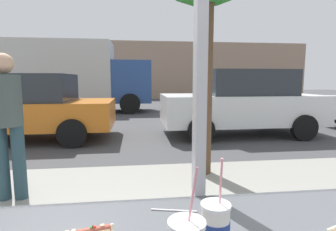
{
  "coord_description": "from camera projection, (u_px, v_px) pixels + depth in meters",
  "views": [
    {
      "loc": [
        -0.3,
        -1.12,
        1.47
      ],
      "look_at": [
        0.19,
        2.81,
        0.95
      ],
      "focal_mm": 28.57,
      "sensor_mm": 36.0,
      "label": 1
    }
  ],
  "objects": [
    {
      "name": "soda_cup_right",
      "position": [
        215.0,
        225.0,
        0.86
      ],
      "size": [
        0.1,
        0.1,
        0.31
      ],
      "color": "silver",
      "rests_on": "window_counter"
    },
    {
      "name": "building_facade_far",
      "position": [
        138.0,
        70.0,
        21.53
      ],
      "size": [
        28.0,
        1.2,
        4.52
      ],
      "primitive_type": "cube",
      "color": "gray",
      "rests_on": "ground"
    },
    {
      "name": "parked_car_white",
      "position": [
        241.0,
        102.0,
        7.2
      ],
      "size": [
        4.17,
        2.0,
        1.74
      ],
      "color": "silver",
      "rests_on": "ground"
    },
    {
      "name": "pedestrian",
      "position": [
        7.0,
        118.0,
        2.93
      ],
      "size": [
        0.32,
        0.32,
        1.63
      ],
      "color": "#27414B",
      "rests_on": "sidewalk_strip"
    },
    {
      "name": "ground_plane",
      "position": [
        144.0,
        123.0,
        9.21
      ],
      "size": [
        60.0,
        60.0,
        0.0
      ],
      "primitive_type": "plane",
      "color": "#424244"
    },
    {
      "name": "parked_car_orange",
      "position": [
        25.0,
        107.0,
        6.54
      ],
      "size": [
        4.26,
        2.07,
        1.62
      ],
      "color": "orange",
      "rests_on": "ground"
    },
    {
      "name": "loose_straw",
      "position": [
        174.0,
        210.0,
        1.1
      ],
      "size": [
        0.19,
        0.05,
        0.01
      ],
      "primitive_type": "cylinder",
      "rotation": [
        0.0,
        1.57,
        -0.22
      ],
      "color": "white",
      "rests_on": "window_counter"
    },
    {
      "name": "box_truck",
      "position": [
        70.0,
        75.0,
        12.23
      ],
      "size": [
        6.97,
        2.44,
        3.19
      ],
      "color": "beige",
      "rests_on": "ground"
    },
    {
      "name": "sidewalk_strip",
      "position": [
        164.0,
        211.0,
        2.9
      ],
      "size": [
        16.0,
        2.8,
        0.13
      ],
      "primitive_type": "cube",
      "color": "gray",
      "rests_on": "ground"
    },
    {
      "name": "window_wall",
      "position": [
        201.0,
        0.0,
        1.17
      ],
      "size": [
        2.74,
        0.2,
        2.9
      ],
      "color": "#56544F",
      "rests_on": "ground"
    }
  ]
}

